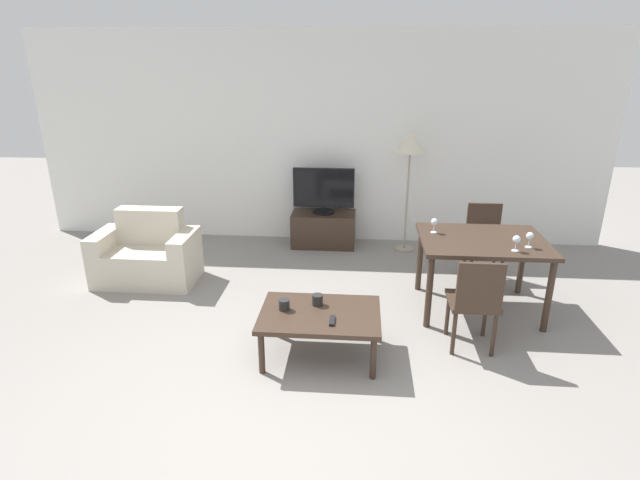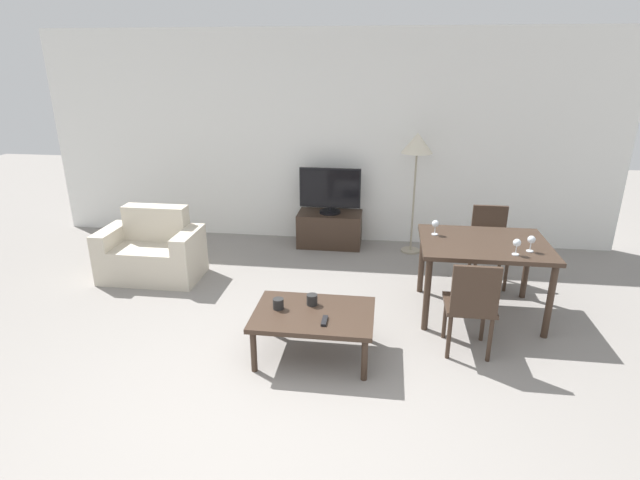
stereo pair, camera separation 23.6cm
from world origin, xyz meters
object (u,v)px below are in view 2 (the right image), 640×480
(coffee_table, at_px, (314,317))
(cup_white_near, at_px, (312,300))
(floor_lamp, at_px, (417,148))
(wine_glass_left, at_px, (517,244))
(dining_chair_far, at_px, (489,241))
(armchair, at_px, (153,253))
(cup_colored_far, at_px, (278,304))
(dining_chair_near, at_px, (471,303))
(tv, at_px, (330,191))
(wine_glass_center, at_px, (531,241))
(remote_primary, at_px, (324,321))
(tv_stand, at_px, (330,229))
(wine_glass_right, at_px, (435,225))
(dining_table, at_px, (483,251))

(coffee_table, bearing_deg, cup_white_near, 103.78)
(floor_lamp, distance_m, wine_glass_left, 2.09)
(dining_chair_far, bearing_deg, armchair, -174.27)
(armchair, bearing_deg, cup_colored_far, -37.31)
(armchair, height_order, wine_glass_left, wine_glass_left)
(dining_chair_near, relative_size, cup_white_near, 9.20)
(tv, xyz_separation_m, cup_colored_far, (-0.13, -2.58, -0.30))
(wine_glass_left, relative_size, wine_glass_center, 1.00)
(armchair, distance_m, tv, 2.29)
(remote_primary, distance_m, wine_glass_center, 1.98)
(tv, bearing_deg, wine_glass_center, -43.11)
(armchair, relative_size, coffee_table, 1.10)
(floor_lamp, xyz_separation_m, remote_primary, (-0.78, -2.66, -0.91))
(armchair, distance_m, cup_white_near, 2.33)
(tv_stand, bearing_deg, armchair, -145.56)
(remote_primary, xyz_separation_m, wine_glass_right, (0.92, 1.23, 0.43))
(tv, bearing_deg, dining_table, -45.38)
(tv_stand, xyz_separation_m, cup_white_near, (0.14, -2.48, 0.22))
(armchair, height_order, remote_primary, armchair)
(dining_chair_near, bearing_deg, armchair, 160.68)
(tv, height_order, cup_white_near, tv)
(remote_primary, bearing_deg, floor_lamp, 73.61)
(coffee_table, height_order, cup_white_near, cup_white_near)
(wine_glass_right, bearing_deg, floor_lamp, 95.47)
(dining_chair_near, xyz_separation_m, wine_glass_left, (0.41, 0.46, 0.36))
(remote_primary, bearing_deg, tv_stand, 95.69)
(tv_stand, xyz_separation_m, coffee_table, (0.17, -2.61, 0.13))
(wine_glass_center, height_order, wine_glass_right, same)
(coffee_table, distance_m, remote_primary, 0.19)
(dining_table, bearing_deg, cup_colored_far, -152.39)
(dining_table, xyz_separation_m, wine_glass_center, (0.35, -0.20, 0.19))
(armchair, relative_size, wine_glass_left, 7.38)
(tv, relative_size, coffee_table, 0.80)
(coffee_table, distance_m, wine_glass_center, 2.03)
(tv_stand, bearing_deg, floor_lamp, -5.13)
(armchair, bearing_deg, cup_white_near, -31.24)
(dining_chair_far, relative_size, remote_primary, 5.61)
(coffee_table, bearing_deg, dining_table, 32.84)
(armchair, height_order, cup_white_near, armchair)
(cup_colored_far, bearing_deg, armchair, 142.69)
(tv_stand, xyz_separation_m, cup_colored_far, (-0.13, -2.59, 0.22))
(cup_colored_far, height_order, wine_glass_center, wine_glass_center)
(wine_glass_center, bearing_deg, tv, 136.89)
(wine_glass_left, distance_m, wine_glass_right, 0.79)
(coffee_table, bearing_deg, dining_chair_near, 8.40)
(tv_stand, relative_size, wine_glass_center, 5.64)
(coffee_table, xyz_separation_m, wine_glass_left, (1.68, 0.65, 0.48))
(dining_chair_near, xyz_separation_m, remote_primary, (-1.16, -0.33, -0.07))
(tv_stand, distance_m, dining_chair_near, 2.83)
(coffee_table, height_order, dining_table, dining_table)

